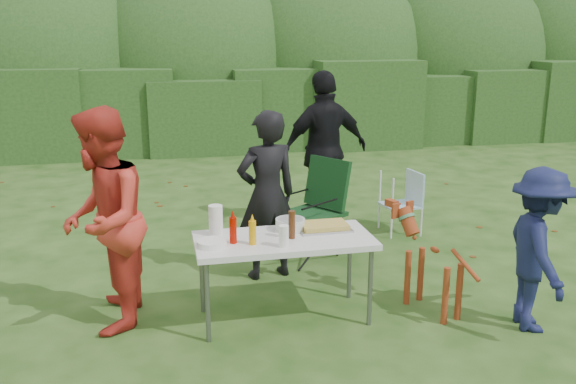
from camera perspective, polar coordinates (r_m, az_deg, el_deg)
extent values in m
plane|color=#1E4211|center=(5.23, -0.21, -12.79)|extent=(80.00, 80.00, 0.00)
cube|color=#23471C|center=(12.66, -7.94, 7.63)|extent=(22.00, 1.40, 1.70)
ellipsoid|color=#3D6628|center=(14.18, -8.59, 11.43)|extent=(20.00, 2.60, 3.20)
cube|color=silver|center=(5.15, -0.38, -4.56)|extent=(1.50, 0.70, 0.05)
cylinder|color=slate|center=(4.95, -7.54, -10.19)|extent=(0.04, 0.04, 0.69)
cylinder|color=slate|center=(5.21, 7.69, -8.82)|extent=(0.04, 0.04, 0.69)
cylinder|color=slate|center=(5.46, -8.07, -7.73)|extent=(0.04, 0.04, 0.69)
cylinder|color=slate|center=(5.70, 5.77, -6.63)|extent=(0.04, 0.04, 0.69)
imported|color=black|center=(6.02, -1.98, -0.33)|extent=(0.69, 0.53, 1.70)
imported|color=red|center=(5.20, -16.92, -2.59)|extent=(0.77, 0.95, 1.85)
imported|color=black|center=(7.62, 3.46, 3.94)|extent=(1.22, 0.70, 1.96)
imported|color=#141A41|center=(5.42, 22.34, -5.04)|extent=(0.71, 0.99, 1.38)
cube|color=#B7B7BA|center=(5.36, 3.40, -3.41)|extent=(0.45, 0.30, 0.02)
cube|color=gold|center=(5.35, 3.40, -3.12)|extent=(0.40, 0.26, 0.04)
cylinder|color=orange|center=(4.97, -3.34, -3.81)|extent=(0.06, 0.06, 0.20)
cylinder|color=#A30D00|center=(5.00, -5.16, -3.59)|extent=(0.06, 0.06, 0.22)
cylinder|color=#47230F|center=(5.09, 0.36, -3.07)|extent=(0.06, 0.06, 0.24)
cylinder|color=white|center=(5.21, -6.77, -2.64)|extent=(0.12, 0.12, 0.26)
cylinder|color=white|center=(4.90, -0.41, -4.16)|extent=(0.08, 0.08, 0.18)
cylinder|color=silver|center=(5.32, 0.21, -3.05)|extent=(0.26, 0.26, 0.10)
cylinder|color=white|center=(4.97, -7.15, -4.79)|extent=(0.24, 0.24, 0.05)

